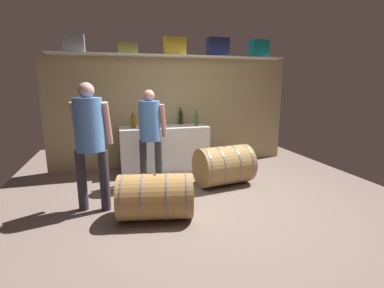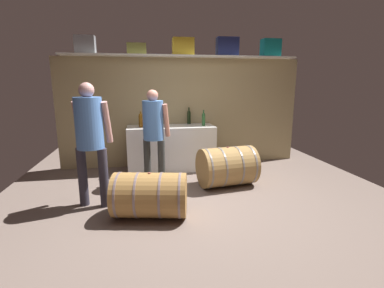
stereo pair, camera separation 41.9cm
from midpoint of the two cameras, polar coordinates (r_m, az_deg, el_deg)
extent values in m
cube|color=#705F56|center=(4.56, 3.74, -9.70)|extent=(6.13, 7.58, 0.02)
cube|color=#9E8C61|center=(5.87, 0.11, 6.35)|extent=(4.93, 0.10, 2.18)
cube|color=silver|center=(5.71, 0.39, 17.30)|extent=(4.53, 0.40, 0.03)
cube|color=gray|center=(5.70, -18.74, 18.47)|extent=(0.35, 0.22, 0.32)
cube|color=olive|center=(5.64, -8.94, 18.44)|extent=(0.35, 0.20, 0.21)
cube|color=gold|center=(5.73, 0.42, 19.06)|extent=(0.41, 0.26, 0.32)
cube|color=navy|center=(5.95, 9.26, 18.81)|extent=(0.43, 0.25, 0.35)
cube|color=#127B7D|center=(6.30, 17.53, 18.01)|extent=(0.38, 0.24, 0.35)
cube|color=white|center=(5.58, -2.06, -0.80)|extent=(1.69, 0.61, 0.87)
cylinder|color=#2B5D2F|center=(5.54, 4.51, 4.75)|extent=(0.07, 0.07, 0.21)
sphere|color=#2B5D2F|center=(5.52, 4.53, 5.95)|extent=(0.06, 0.06, 0.06)
cylinder|color=#2B5D2F|center=(5.52, 4.54, 6.46)|extent=(0.03, 0.03, 0.08)
cylinder|color=brown|center=(5.43, -8.14, 4.50)|extent=(0.08, 0.08, 0.21)
sphere|color=brown|center=(5.41, -8.18, 5.74)|extent=(0.08, 0.08, 0.08)
cylinder|color=brown|center=(5.41, -8.19, 6.18)|extent=(0.03, 0.03, 0.06)
cylinder|color=black|center=(5.77, 1.46, 5.17)|extent=(0.07, 0.07, 0.23)
sphere|color=black|center=(5.76, 1.47, 6.42)|extent=(0.07, 0.07, 0.07)
cylinder|color=black|center=(5.75, 1.47, 6.95)|extent=(0.03, 0.03, 0.09)
cylinder|color=white|center=(5.56, -5.39, 3.69)|extent=(0.06, 0.06, 0.00)
cylinder|color=white|center=(5.56, -5.40, 4.01)|extent=(0.01, 0.01, 0.06)
sphere|color=white|center=(5.55, -5.41, 4.65)|extent=(0.09, 0.09, 0.09)
sphere|color=maroon|center=(5.55, -5.41, 4.51)|extent=(0.05, 0.05, 0.05)
cone|color=red|center=(5.25, -6.74, 3.81)|extent=(0.11, 0.11, 0.12)
cylinder|color=#9E7944|center=(4.78, 9.63, -4.51)|extent=(0.99, 0.77, 0.65)
cylinder|color=gray|center=(4.62, 5.43, -4.98)|extent=(0.12, 0.65, 0.66)
cylinder|color=gray|center=(4.72, 8.06, -4.69)|extent=(0.12, 0.65, 0.66)
cylinder|color=gray|center=(4.85, 11.15, -4.33)|extent=(0.12, 0.65, 0.66)
cylinder|color=gray|center=(4.96, 13.52, -4.05)|extent=(0.12, 0.65, 0.66)
cylinder|color=#934147|center=(4.70, 9.77, -0.66)|extent=(0.04, 0.04, 0.01)
cylinder|color=olive|center=(3.66, -5.20, -10.28)|extent=(1.01, 0.74, 0.57)
cylinder|color=slate|center=(3.72, -11.23, -10.08)|extent=(0.14, 0.58, 0.58)
cylinder|color=slate|center=(3.68, -7.52, -10.22)|extent=(0.14, 0.58, 0.58)
cylinder|color=slate|center=(3.65, -2.86, -10.33)|extent=(0.14, 0.58, 0.58)
cylinder|color=slate|center=(3.64, 0.96, -10.37)|extent=(0.14, 0.58, 0.58)
cylinder|color=#944C3F|center=(3.56, -5.29, -5.93)|extent=(0.04, 0.04, 0.01)
cylinder|color=#33303C|center=(4.03, -14.57, -6.67)|extent=(0.13, 0.13, 0.83)
cylinder|color=#33303C|center=(4.15, -18.54, -6.38)|extent=(0.13, 0.13, 0.83)
cylinder|color=#4F80CA|center=(3.91, -17.26, 4.02)|extent=(0.36, 0.36, 0.68)
sphere|color=tan|center=(3.88, -17.66, 10.33)|extent=(0.20, 0.20, 0.20)
cylinder|color=tan|center=(3.93, -13.90, 4.24)|extent=(0.14, 0.23, 0.58)
cylinder|color=tan|center=(4.09, -19.32, 4.21)|extent=(0.14, 0.21, 0.58)
cylinder|color=#323533|center=(4.71, -3.65, -3.88)|extent=(0.12, 0.12, 0.77)
cylinder|color=#323533|center=(4.85, -6.58, -3.44)|extent=(0.12, 0.12, 0.77)
cylinder|color=#4F82CB|center=(4.64, -5.31, 4.76)|extent=(0.34, 0.34, 0.64)
sphere|color=tan|center=(4.60, -5.41, 9.74)|extent=(0.18, 0.18, 0.18)
cylinder|color=tan|center=(4.62, -2.64, 4.77)|extent=(0.16, 0.18, 0.54)
cylinder|color=tan|center=(4.82, -6.65, 5.01)|extent=(0.17, 0.19, 0.54)
camera|label=1|loc=(0.21, -87.14, 0.62)|focal=26.42mm
camera|label=2|loc=(0.21, 92.86, -0.62)|focal=26.42mm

